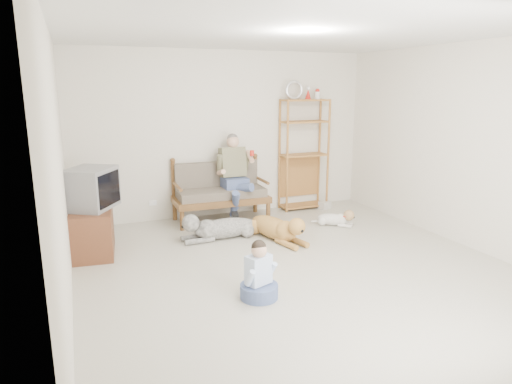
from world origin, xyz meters
name	(u,v)px	position (x,y,z in m)	size (l,w,h in m)	color
floor	(300,271)	(0.00, 0.00, 0.00)	(5.50, 5.50, 0.00)	beige
ceiling	(306,30)	(0.00, 0.00, 2.70)	(5.50, 5.50, 0.00)	silver
wall_back	(226,134)	(0.00, 2.75, 1.35)	(5.00, 5.00, 0.00)	beige
wall_left	(59,174)	(-2.50, 0.00, 1.35)	(5.50, 5.50, 0.00)	beige
wall_right	(472,147)	(2.50, 0.00, 1.35)	(5.50, 5.50, 0.00)	beige
loveseat	(220,190)	(-0.22, 2.42, 0.49)	(1.52, 0.74, 0.95)	brown
man	(236,182)	(-0.01, 2.23, 0.64)	(0.53, 0.76, 1.22)	#54639B
etagere	(304,154)	(1.36, 2.55, 0.98)	(0.85, 0.37, 2.23)	#9E6331
book_stack	(325,205)	(1.71, 2.37, 0.06)	(0.20, 0.14, 0.13)	white
tv_stand	(92,231)	(-2.23, 1.55, 0.30)	(0.59, 0.95, 0.60)	brown
crt_tv	(91,188)	(-2.19, 1.57, 0.86)	(0.75, 0.80, 0.52)	slate
wall_outlet	(153,203)	(-1.25, 2.73, 0.30)	(0.12, 0.02, 0.08)	white
golden_retriever	(278,228)	(0.23, 1.14, 0.17)	(0.55, 1.33, 0.41)	#B07B3D
shaggy_dog	(218,228)	(-0.55, 1.49, 0.16)	(1.37, 0.37, 0.41)	silver
terrier	(337,219)	(1.37, 1.40, 0.11)	(0.58, 0.52, 0.27)	white
child	(259,277)	(-0.71, -0.45, 0.22)	(0.39, 0.39, 0.62)	#54639B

